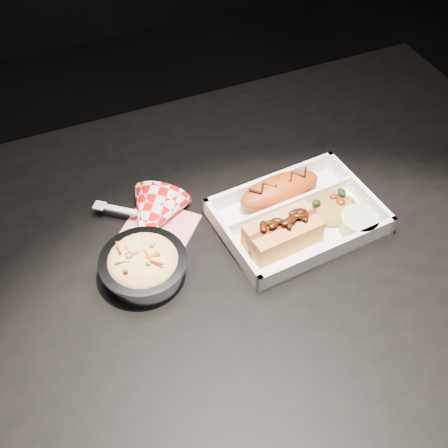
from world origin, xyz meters
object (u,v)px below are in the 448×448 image
(dining_table, at_px, (236,280))
(foil_coleslaw_cup, at_px, (143,264))
(napkin_fork, at_px, (152,218))
(food_tray, at_px, (297,220))
(hotdog, at_px, (283,231))
(fried_pastry, at_px, (280,190))

(dining_table, height_order, foil_coleslaw_cup, foil_coleslaw_cup)
(foil_coleslaw_cup, distance_m, napkin_fork, 0.10)
(food_tray, distance_m, foil_coleslaw_cup, 0.26)
(foil_coleslaw_cup, bearing_deg, hotdog, -7.23)
(dining_table, bearing_deg, fried_pastry, 30.52)
(food_tray, bearing_deg, napkin_fork, 152.45)
(foil_coleslaw_cup, xyz_separation_m, napkin_fork, (0.04, 0.09, -0.01))
(food_tray, xyz_separation_m, napkin_fork, (-0.22, 0.09, 0.01))
(food_tray, xyz_separation_m, hotdog, (-0.04, -0.03, 0.02))
(food_tray, xyz_separation_m, fried_pastry, (-0.00, 0.06, 0.02))
(hotdog, xyz_separation_m, napkin_fork, (-0.17, 0.12, -0.02))
(dining_table, distance_m, hotdog, 0.14)
(fried_pastry, distance_m, foil_coleslaw_cup, 0.26)
(napkin_fork, bearing_deg, hotdog, 3.00)
(hotdog, xyz_separation_m, foil_coleslaw_cup, (-0.22, 0.03, -0.00))
(foil_coleslaw_cup, bearing_deg, fried_pastry, 12.89)
(fried_pastry, relative_size, foil_coleslaw_cup, 1.13)
(dining_table, bearing_deg, napkin_fork, 138.08)
(hotdog, height_order, napkin_fork, napkin_fork)
(food_tray, relative_size, napkin_fork, 1.61)
(dining_table, xyz_separation_m, food_tray, (0.11, 0.01, 0.10))
(dining_table, height_order, food_tray, food_tray)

